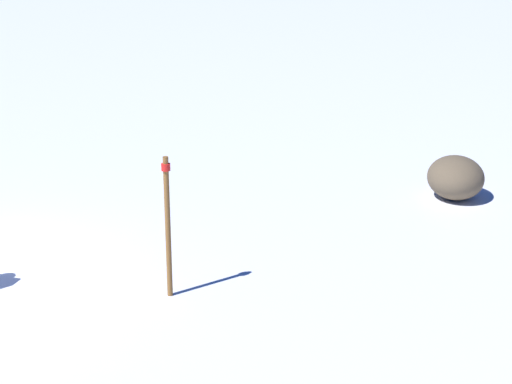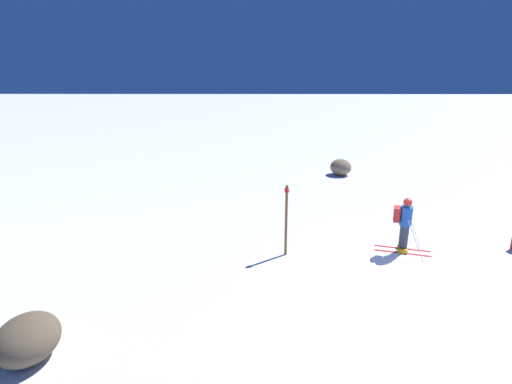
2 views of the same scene
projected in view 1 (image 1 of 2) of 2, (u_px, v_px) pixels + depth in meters
The scene contains 2 objects.
exposed_boulder_1 at pixel (456, 177), 16.63m from camera, with size 1.29×1.09×0.84m, color brown.
trail_marker at pixel (168, 221), 12.18m from camera, with size 0.13×0.13×2.12m.
Camera 1 is at (11.77, 5.27, 5.40)m, focal length 60.00 mm.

